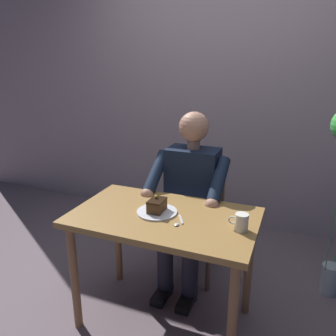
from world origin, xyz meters
name	(u,v)px	position (x,y,z in m)	size (l,w,h in m)	color
ground_plane	(164,318)	(0.00, 0.00, 0.00)	(14.00, 14.00, 0.00)	slate
cafe_rear_panel	(229,69)	(0.00, -1.56, 1.50)	(6.40, 0.12, 3.00)	#A8959D
dining_table	(164,230)	(0.00, 0.00, 0.63)	(1.06, 0.63, 0.73)	olive
chair	(196,209)	(0.00, -0.63, 0.49)	(0.42, 0.42, 0.89)	#8D6549
seated_person	(189,198)	(0.00, -0.46, 0.65)	(0.53, 0.58, 1.25)	#152137
dessert_plate	(157,212)	(0.05, -0.01, 0.74)	(0.24, 0.24, 0.01)	white
cake_slice	(157,205)	(0.05, -0.01, 0.78)	(0.08, 0.12, 0.09)	#51321A
coffee_cup	(241,222)	(-0.44, 0.02, 0.78)	(0.11, 0.07, 0.09)	white
dessert_spoon	(179,222)	(-0.11, 0.06, 0.74)	(0.06, 0.14, 0.01)	silver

